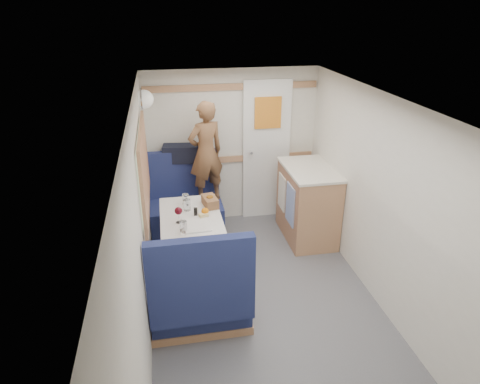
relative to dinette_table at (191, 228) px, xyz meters
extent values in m
plane|color=#515156|center=(0.65, -1.00, -0.57)|extent=(4.50, 4.50, 0.00)
plane|color=silver|center=(0.65, -1.00, 1.43)|extent=(4.50, 4.50, 0.00)
cube|color=silver|center=(0.65, 1.25, 0.43)|extent=(2.20, 0.02, 2.00)
cube|color=silver|center=(-0.45, -1.00, 0.43)|extent=(0.02, 4.50, 2.00)
cube|color=silver|center=(1.75, -1.00, 0.43)|extent=(0.02, 4.50, 2.00)
cube|color=#956143|center=(0.65, 1.23, 0.28)|extent=(2.15, 0.02, 0.08)
cube|color=#956143|center=(0.65, 1.23, 1.21)|extent=(2.15, 0.02, 0.08)
cube|color=#959F87|center=(-0.43, 0.00, 0.68)|extent=(0.04, 1.30, 0.72)
cube|color=white|center=(1.10, 1.22, 0.36)|extent=(0.62, 0.04, 1.86)
cube|color=orange|center=(1.10, 1.19, 0.88)|extent=(0.34, 0.03, 0.40)
cylinder|color=silver|center=(0.88, 1.17, 0.38)|extent=(0.04, 0.10, 0.04)
cube|color=white|center=(0.00, 0.00, 0.13)|extent=(0.62, 0.92, 0.04)
cylinder|color=silver|center=(0.00, 0.00, -0.22)|extent=(0.08, 0.08, 0.66)
cylinder|color=silver|center=(0.00, 0.00, -0.55)|extent=(0.36, 0.36, 0.03)
cube|color=#181B4D|center=(0.00, 0.80, -0.34)|extent=(0.88, 0.50, 0.45)
cube|color=#181B4D|center=(0.00, 1.08, 0.08)|extent=(0.88, 0.10, 0.80)
cube|color=#956143|center=(0.00, 0.80, -0.53)|extent=(0.90, 0.52, 0.08)
cube|color=#181B4D|center=(0.00, -0.80, -0.34)|extent=(0.88, 0.50, 0.45)
cube|color=#181B4D|center=(0.00, -1.08, 0.08)|extent=(0.88, 0.10, 0.80)
cube|color=#956143|center=(0.00, -0.80, -0.53)|extent=(0.90, 0.52, 0.08)
cube|color=#956143|center=(0.00, 1.12, 0.31)|extent=(0.90, 0.14, 0.04)
sphere|color=white|center=(-0.39, 0.85, 1.18)|extent=(0.20, 0.20, 0.20)
cube|color=#956143|center=(1.47, 0.55, -0.12)|extent=(0.54, 0.90, 0.90)
cube|color=silver|center=(1.47, 0.55, 0.34)|extent=(0.56, 0.92, 0.03)
cube|color=#5972B2|center=(1.19, 0.37, -0.02)|extent=(0.01, 0.30, 0.48)
cube|color=silver|center=(1.19, 0.73, -0.02)|extent=(0.01, 0.28, 0.44)
imported|color=brown|center=(0.27, 0.89, 0.51)|extent=(0.53, 0.45, 1.25)
cube|color=black|center=(-0.01, 1.12, 0.44)|extent=(0.47, 0.27, 0.21)
cube|color=white|center=(0.04, -0.24, 0.16)|extent=(0.28, 0.35, 0.02)
sphere|color=orange|center=(0.15, -0.07, 0.21)|extent=(0.08, 0.08, 0.08)
cube|color=#EBE187|center=(0.13, -0.10, 0.19)|extent=(0.10, 0.08, 0.03)
cylinder|color=white|center=(-0.12, -0.16, 0.16)|extent=(0.06, 0.06, 0.01)
cylinder|color=white|center=(-0.12, -0.16, 0.21)|extent=(0.01, 0.01, 0.10)
sphere|color=#4C0813|center=(-0.12, -0.16, 0.28)|extent=(0.08, 0.08, 0.08)
cylinder|color=white|center=(-0.09, -0.35, 0.21)|extent=(0.07, 0.07, 0.11)
cylinder|color=silver|center=(-0.03, 0.27, 0.21)|extent=(0.07, 0.07, 0.11)
cylinder|color=white|center=(-0.03, 0.11, 0.21)|extent=(0.08, 0.08, 0.12)
cylinder|color=brown|center=(0.22, 0.17, 0.21)|extent=(0.07, 0.07, 0.11)
cylinder|color=black|center=(0.05, -0.05, 0.20)|extent=(0.04, 0.04, 0.09)
cylinder|color=white|center=(0.06, -0.02, 0.20)|extent=(0.04, 0.04, 0.10)
cube|color=olive|center=(0.22, 0.17, 0.20)|extent=(0.17, 0.26, 0.10)
camera|label=1|loc=(-0.22, -3.95, 2.17)|focal=32.00mm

